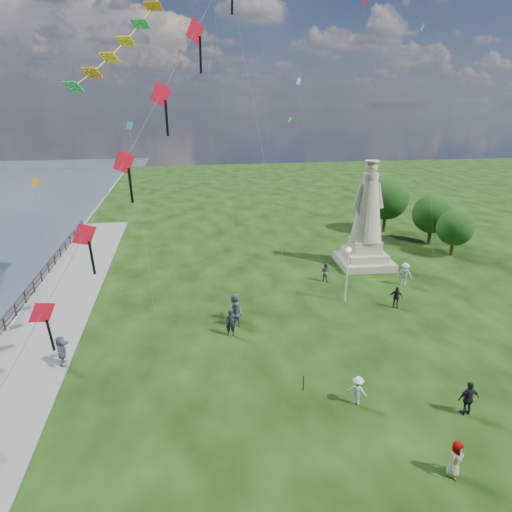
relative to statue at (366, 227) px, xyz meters
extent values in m
cube|color=slate|center=(-24.77, -11.36, -3.41)|extent=(5.00, 60.00, 0.10)
cylinder|color=black|center=(-27.07, -7.36, -2.96)|extent=(0.11, 0.11, 1.00)
cylinder|color=black|center=(-27.07, -5.36, -2.96)|extent=(0.11, 0.11, 1.00)
cylinder|color=black|center=(-27.07, -3.36, -2.96)|extent=(0.11, 0.11, 1.00)
cylinder|color=black|center=(-27.07, -1.36, -2.96)|extent=(0.11, 0.11, 1.00)
cylinder|color=black|center=(-27.07, 0.64, -2.96)|extent=(0.11, 0.11, 1.00)
cylinder|color=black|center=(-27.07, 2.64, -2.96)|extent=(0.11, 0.11, 1.00)
cylinder|color=black|center=(-27.07, 4.64, -2.96)|extent=(0.11, 0.11, 1.00)
cylinder|color=black|center=(-27.07, 6.64, -2.96)|extent=(0.11, 0.11, 1.00)
cylinder|color=black|center=(-27.07, 8.64, -2.96)|extent=(0.11, 0.11, 1.00)
cylinder|color=black|center=(-27.07, 10.64, -2.96)|extent=(0.11, 0.11, 1.00)
cylinder|color=black|center=(-27.07, 12.64, -2.96)|extent=(0.11, 0.11, 1.00)
cylinder|color=black|center=(-27.07, 14.64, -2.96)|extent=(0.11, 0.11, 1.00)
cylinder|color=black|center=(-27.07, 16.64, -2.96)|extent=(0.11, 0.11, 1.00)
cube|color=#BAA98D|center=(0.00, 0.00, -3.14)|extent=(4.83, 4.83, 0.64)
cube|color=#BAA98D|center=(0.00, 0.00, -2.50)|extent=(3.68, 3.68, 0.64)
cube|color=#BAA98D|center=(0.00, 0.00, -1.64)|extent=(2.53, 2.53, 1.07)
cylinder|color=#BAA98D|center=(0.00, 0.00, 4.47)|extent=(1.38, 1.38, 0.43)
sphere|color=#BAA98D|center=(0.00, 0.00, 5.14)|extent=(0.99, 0.99, 0.99)
cylinder|color=#BAA98D|center=(0.00, 0.00, 5.65)|extent=(1.18, 1.18, 0.11)
cylinder|color=silver|center=(-4.40, -6.91, -1.54)|extent=(0.12, 0.12, 3.84)
sphere|color=white|center=(-4.40, -6.91, 0.50)|extent=(0.38, 0.38, 0.38)
cylinder|color=#382314|center=(9.02, 4.40, -2.47)|extent=(0.36, 0.36, 1.98)
sphere|color=black|center=(9.02, 4.40, -0.25)|extent=(3.96, 3.96, 3.96)
cylinder|color=#382314|center=(9.26, 0.97, -2.63)|extent=(0.36, 0.36, 1.67)
sphere|color=black|center=(9.26, 0.97, -0.76)|extent=(3.33, 3.33, 3.33)
cylinder|color=#382314|center=(6.59, 9.62, -2.29)|extent=(0.36, 0.36, 2.35)
sphere|color=black|center=(6.59, 9.62, 0.35)|extent=(4.69, 4.69, 4.69)
imported|color=#595960|center=(-12.63, -9.25, -2.64)|extent=(0.94, 0.84, 1.65)
imported|color=silver|center=(-8.02, -17.71, -2.73)|extent=(1.05, 0.95, 1.46)
imported|color=black|center=(-3.35, -19.31, -2.60)|extent=(1.02, 0.53, 1.73)
imported|color=#595960|center=(-6.03, -22.33, -2.68)|extent=(0.90, 0.80, 1.57)
imported|color=#595960|center=(-22.54, -11.94, -2.60)|extent=(0.80, 1.64, 1.73)
imported|color=black|center=(-13.15, -10.29, -2.61)|extent=(0.67, 0.49, 1.70)
imported|color=#595960|center=(-4.59, -2.97, -2.68)|extent=(0.84, 0.89, 1.57)
imported|color=silver|center=(1.28, -4.86, -2.54)|extent=(1.31, 1.24, 1.85)
imported|color=black|center=(-1.29, -8.46, -2.68)|extent=(1.04, 0.84, 1.58)
imported|color=#595960|center=(-12.64, -8.40, -2.50)|extent=(1.01, 1.87, 1.92)
cube|color=red|center=(-21.13, -17.84, 2.60)|extent=(0.87, 0.64, 1.03)
cube|color=black|center=(-20.95, -17.94, 1.65)|extent=(0.10, 0.28, 1.48)
cube|color=red|center=(-19.52, -16.54, 5.21)|extent=(0.87, 0.64, 1.03)
cube|color=black|center=(-19.34, -16.64, 4.26)|extent=(0.10, 0.28, 1.48)
cube|color=red|center=(-17.91, -15.24, 7.81)|extent=(0.87, 0.64, 1.03)
cube|color=black|center=(-17.73, -15.34, 6.86)|extent=(0.10, 0.28, 1.48)
cube|color=red|center=(-16.29, -13.95, 10.42)|extent=(0.87, 0.64, 1.03)
cube|color=black|center=(-16.11, -14.05, 9.47)|extent=(0.10, 0.28, 1.48)
cube|color=red|center=(-14.68, -12.65, 13.03)|extent=(0.87, 0.64, 1.03)
cube|color=black|center=(-14.50, -12.75, 12.08)|extent=(0.10, 0.28, 1.48)
cylinder|color=black|center=(-10.27, -16.36, -3.01)|extent=(0.06, 0.06, 0.90)
cube|color=orange|center=(-16.31, -15.07, 13.48)|extent=(0.69, 0.69, 0.23)
cube|color=green|center=(-16.80, -15.71, 12.77)|extent=(0.68, 0.69, 0.25)
cube|color=yellow|center=(-17.30, -16.35, 12.12)|extent=(0.66, 0.69, 0.27)
cube|color=yellow|center=(-17.82, -16.98, 11.53)|extent=(0.64, 0.68, 0.28)
cube|color=orange|center=(-18.34, -17.61, 11.00)|extent=(0.62, 0.67, 0.30)
cube|color=green|center=(-18.86, -18.22, 10.55)|extent=(0.60, 0.66, 0.31)
cube|color=teal|center=(-18.99, -1.14, 8.67)|extent=(0.51, 0.39, 0.57)
cylinder|color=#595959|center=(-18.49, -3.64, 2.63)|extent=(1.02, 5.02, 12.08)
cube|color=silver|center=(-5.42, 3.84, 11.90)|extent=(0.51, 0.39, 0.57)
cylinder|color=#595959|center=(-4.92, 1.34, 4.25)|extent=(1.02, 5.02, 15.32)
cube|color=red|center=(0.35, 5.03, 18.18)|extent=(0.51, 0.39, 0.57)
cylinder|color=#595959|center=(0.85, 2.53, 7.38)|extent=(1.02, 5.02, 21.59)
cylinder|color=#595959|center=(-11.62, 4.83, 8.07)|extent=(1.02, 5.02, 22.96)
cube|color=green|center=(-3.90, 12.41, 8.58)|extent=(0.51, 0.39, 0.57)
cylinder|color=#595959|center=(-3.40, 9.91, 2.58)|extent=(1.02, 5.02, 11.99)
cube|color=orange|center=(-25.72, -1.37, 4.91)|extent=(0.51, 0.39, 0.57)
cylinder|color=#595959|center=(-25.22, -3.87, 0.75)|extent=(1.02, 5.01, 8.33)
cylinder|color=#595959|center=(-8.24, 4.45, 13.02)|extent=(1.02, 5.02, 32.86)
cube|color=teal|center=(4.91, 3.26, 16.12)|extent=(0.51, 0.39, 0.57)
cylinder|color=#595959|center=(5.41, 0.76, 6.35)|extent=(1.02, 5.02, 19.54)
camera|label=1|loc=(-15.72, -33.53, 9.99)|focal=30.00mm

